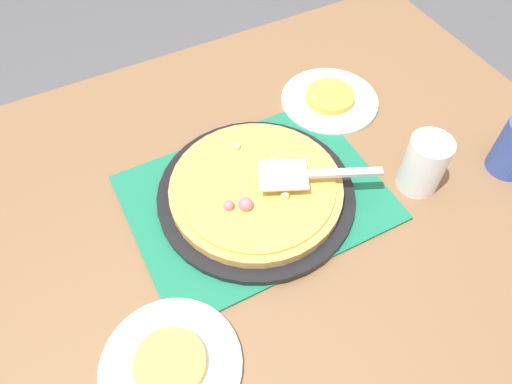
{
  "coord_description": "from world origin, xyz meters",
  "views": [
    {
      "loc": [
        -0.25,
        -0.48,
        1.5
      ],
      "look_at": [
        0.0,
        0.0,
        0.77
      ],
      "focal_mm": 33.27,
      "sensor_mm": 36.0,
      "label": 1
    }
  ],
  "objects": [
    {
      "name": "ground_plane",
      "position": [
        0.0,
        0.0,
        0.0
      ],
      "size": [
        8.0,
        8.0,
        0.0
      ],
      "primitive_type": "plane",
      "color": "#4C4C51"
    },
    {
      "name": "dining_table",
      "position": [
        0.0,
        0.0,
        0.64
      ],
      "size": [
        1.4,
        1.0,
        0.75
      ],
      "color": "brown",
      "rests_on": "ground_plane"
    },
    {
      "name": "placemat",
      "position": [
        0.0,
        0.0,
        0.75
      ],
      "size": [
        0.48,
        0.36,
        0.01
      ],
      "primitive_type": "cube",
      "color": "#196B4C",
      "rests_on": "dining_table"
    },
    {
      "name": "pizza_pan",
      "position": [
        0.0,
        0.0,
        0.76
      ],
      "size": [
        0.38,
        0.38,
        0.01
      ],
      "primitive_type": "cylinder",
      "color": "black",
      "rests_on": "placemat"
    },
    {
      "name": "pizza",
      "position": [
        -0.0,
        -0.0,
        0.78
      ],
      "size": [
        0.33,
        0.33,
        0.05
      ],
      "color": "tan",
      "rests_on": "pizza_pan"
    },
    {
      "name": "plate_near_left",
      "position": [
        -0.26,
        -0.23,
        0.76
      ],
      "size": [
        0.22,
        0.22,
        0.01
      ],
      "primitive_type": "cylinder",
      "color": "white",
      "rests_on": "dining_table"
    },
    {
      "name": "plate_far_right",
      "position": [
        0.27,
        0.16,
        0.76
      ],
      "size": [
        0.22,
        0.22,
        0.01
      ],
      "primitive_type": "cylinder",
      "color": "white",
      "rests_on": "dining_table"
    },
    {
      "name": "served_slice_left",
      "position": [
        -0.26,
        -0.23,
        0.77
      ],
      "size": [
        0.11,
        0.11,
        0.02
      ],
      "primitive_type": "cylinder",
      "color": "#EAB747",
      "rests_on": "plate_near_left"
    },
    {
      "name": "served_slice_right",
      "position": [
        0.27,
        0.16,
        0.77
      ],
      "size": [
        0.11,
        0.11,
        0.02
      ],
      "primitive_type": "cylinder",
      "color": "gold",
      "rests_on": "plate_far_right"
    },
    {
      "name": "cup_far",
      "position": [
        0.3,
        -0.11,
        0.81
      ],
      "size": [
        0.08,
        0.08,
        0.12
      ],
      "primitive_type": "cylinder",
      "color": "white",
      "rests_on": "dining_table"
    },
    {
      "name": "pizza_server",
      "position": [
        0.09,
        -0.04,
        0.82
      ],
      "size": [
        0.23,
        0.13,
        0.01
      ],
      "color": "silver",
      "rests_on": "pizza"
    }
  ]
}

